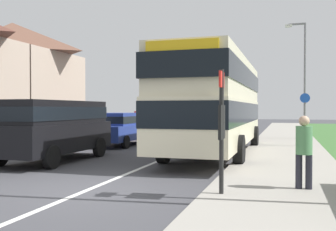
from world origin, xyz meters
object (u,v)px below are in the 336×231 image
Objects in this scene: parked_car_blue at (119,127)px; parked_car_red at (154,123)px; bus_stop_sign at (222,123)px; street_lamp_mid at (303,72)px; pedestrian_at_stop at (304,148)px; cycle_route_sign at (305,117)px; double_decker_bus at (216,100)px; parked_van_black at (54,125)px; parked_car_silver at (176,121)px.

parked_car_blue is 1.01× the size of parked_car_red.
bus_stop_sign is 0.39× the size of street_lamp_mid.
cycle_route_sign is at bearing 87.45° from pedestrian_at_stop.
cycle_route_sign is (2.04, 10.99, -0.11)m from bus_stop_sign.
double_decker_bus reaches higher than parked_van_black.
double_decker_bus is 6.39× the size of pedestrian_at_stop.
double_decker_bus reaches higher than parked_car_blue.
double_decker_bus is at bearing 100.81° from bus_stop_sign.
parked_van_black is 1.98× the size of cycle_route_sign.
parked_van_black is 1.92× the size of bus_stop_sign.
parked_car_blue is 1.72× the size of cycle_route_sign.
parked_car_silver is 1.64× the size of cycle_route_sign.
parked_van_black is 5.87m from parked_car_blue.
double_decker_bus is 5.00m from cycle_route_sign.
parked_car_silver is at bearing 133.82° from cycle_route_sign.
double_decker_bus is at bearing -113.85° from street_lamp_mid.
street_lamp_mid is (8.58, 11.55, 2.62)m from parked_van_black.
parked_car_red is (-5.32, 7.77, -1.23)m from double_decker_bus.
street_lamp_mid is (8.79, -4.62, 2.98)m from parked_car_silver.
pedestrian_at_stop reaches higher than parked_car_silver.
pedestrian_at_stop is (8.34, -14.27, 0.06)m from parked_car_red.
bus_stop_sign reaches higher than parked_car_blue.
street_lamp_mid is (2.11, 15.46, 2.33)m from bus_stop_sign.
parked_van_black is at bearing -88.18° from parked_car_blue.
double_decker_bus is at bearing -67.40° from parked_car_silver.
pedestrian_at_stop is at bearing -92.55° from cycle_route_sign.
parked_car_red is at bearing 154.26° from cycle_route_sign.
parked_van_black is at bearing -126.59° from street_lamp_mid.
cycle_route_sign reaches higher than parked_car_blue.
double_decker_bus is 5.85m from parked_car_blue.
parked_car_red is at bearing 124.41° from double_decker_bus.
cycle_route_sign is at bearing 39.78° from parked_van_black.
parked_car_red is 4.85m from parked_car_silver.
double_decker_bus is at bearing -134.48° from cycle_route_sign.
pedestrian_at_stop is at bearing 31.13° from bus_stop_sign.
pedestrian_at_stop is (8.28, -19.12, 0.09)m from parked_car_silver.
parked_car_silver is (-0.03, 10.32, 0.00)m from parked_car_blue.
bus_stop_sign is (6.46, -3.91, 0.29)m from parked_van_black.
parked_car_red is (-0.10, 5.46, 0.02)m from parked_car_blue.
parked_car_blue is at bearing 156.17° from double_decker_bus.
parked_car_silver reaches higher than parked_car_blue.
parked_car_red is 1.04× the size of parked_car_silver.
cycle_route_sign is (8.79, -4.24, 0.51)m from parked_car_red.
parked_van_black is 11.07m from cycle_route_sign.
parked_car_red is at bearing 91.03° from parked_car_blue.
bus_stop_sign is (6.65, -9.77, 0.65)m from parked_car_blue.
double_decker_bus is 1.60× the size of street_lamp_mid.
parked_car_blue is 8.80m from cycle_route_sign.
parked_car_blue is 5.47m from parked_car_red.
bus_stop_sign is 11.18m from cycle_route_sign.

